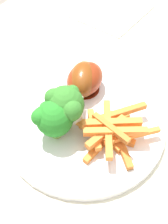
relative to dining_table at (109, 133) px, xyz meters
The scene contains 8 objects.
dining_table is the anchor object (origin of this frame).
dinner_plate 0.14m from the dining_table, ahead, with size 0.25×0.25×0.01m, color white.
broccoli_floret_front 0.19m from the dining_table, 15.26° to the right, with size 0.06×0.06×0.07m.
broccoli_floret_middle 0.20m from the dining_table, 15.01° to the right, with size 0.05×0.06×0.07m.
carrot_fries_pile 0.16m from the dining_table, 24.32° to the left, with size 0.13×0.15×0.04m.
chicken_drumstick_near 0.15m from the dining_table, 60.44° to the right, with size 0.12×0.08×0.05m.
chicken_drumstick_far 0.15m from the dining_table, 64.01° to the right, with size 0.13×0.06×0.05m.
napkin 0.30m from the dining_table, 150.38° to the right, with size 0.17×0.14×0.00m, color white.
Camera 1 is at (0.30, 0.13, 1.10)m, focal length 44.11 mm.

